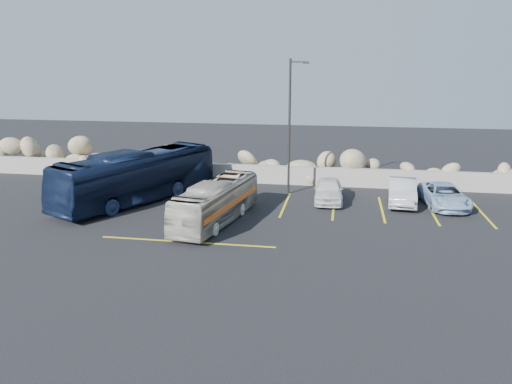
% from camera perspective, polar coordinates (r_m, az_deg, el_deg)
% --- Properties ---
extents(ground, '(90.00, 90.00, 0.00)m').
position_cam_1_polar(ground, '(22.02, -5.57, -6.04)').
color(ground, black).
rests_on(ground, ground).
extents(seawall, '(60.00, 0.40, 1.20)m').
position_cam_1_polar(seawall, '(33.11, -0.11, 2.08)').
color(seawall, gray).
rests_on(seawall, ground).
extents(riprap_pile, '(54.00, 2.80, 2.60)m').
position_cam_1_polar(riprap_pile, '(34.13, 0.25, 3.65)').
color(riprap_pile, '#877A58').
rests_on(riprap_pile, ground).
extents(parking_lines, '(18.16, 9.36, 0.01)m').
position_cam_1_polar(parking_lines, '(26.57, 7.38, -2.47)').
color(parking_lines, gold).
rests_on(parking_lines, ground).
extents(lamppost, '(1.14, 0.18, 8.00)m').
position_cam_1_polar(lamppost, '(29.71, 3.95, 7.85)').
color(lamppost, '#292624').
rests_on(lamppost, ground).
extents(vintage_bus, '(2.95, 7.62, 2.07)m').
position_cam_1_polar(vintage_bus, '(24.82, -4.54, -1.14)').
color(vintage_bus, '#B8B5A6').
rests_on(vintage_bus, ground).
extents(tour_coach, '(6.80, 10.56, 2.94)m').
position_cam_1_polar(tour_coach, '(29.23, -13.43, 1.76)').
color(tour_coach, '#0F1A34').
rests_on(tour_coach, ground).
extents(car_a, '(1.71, 3.99, 1.34)m').
position_cam_1_polar(car_a, '(28.83, 8.30, 0.21)').
color(car_a, silver).
rests_on(car_a, ground).
extents(car_b, '(1.80, 4.33, 1.39)m').
position_cam_1_polar(car_b, '(29.28, 16.37, 0.04)').
color(car_b, silver).
rests_on(car_b, ground).
extents(car_d, '(2.50, 4.68, 1.25)m').
position_cam_1_polar(car_d, '(29.46, 20.70, -0.38)').
color(car_d, '#94B1D2').
rests_on(car_d, ground).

